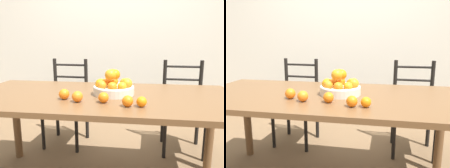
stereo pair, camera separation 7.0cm
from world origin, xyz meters
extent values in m
cube|color=silver|center=(0.00, 1.51, 1.30)|extent=(8.00, 0.06, 2.60)
cube|color=brown|center=(0.00, 0.00, 0.76)|extent=(1.98, 0.91, 0.03)
cylinder|color=brown|center=(-0.91, 0.38, 0.37)|extent=(0.07, 0.07, 0.74)
cylinder|color=brown|center=(0.91, 0.38, 0.37)|extent=(0.07, 0.07, 0.74)
cylinder|color=beige|center=(0.10, 0.02, 0.80)|extent=(0.30, 0.30, 0.05)
torus|color=beige|center=(0.10, 0.02, 0.83)|extent=(0.30, 0.30, 0.02)
sphere|color=orange|center=(0.20, 0.03, 0.86)|extent=(0.08, 0.08, 0.08)
sphere|color=orange|center=(0.18, 0.08, 0.85)|extent=(0.07, 0.07, 0.07)
sphere|color=orange|center=(0.09, 0.11, 0.85)|extent=(0.07, 0.07, 0.07)
sphere|color=orange|center=(0.04, 0.09, 0.85)|extent=(0.06, 0.06, 0.06)
sphere|color=orange|center=(0.01, 0.01, 0.85)|extent=(0.08, 0.08, 0.08)
sphere|color=orange|center=(0.03, -0.04, 0.85)|extent=(0.07, 0.07, 0.07)
sphere|color=orange|center=(0.11, -0.07, 0.85)|extent=(0.07, 0.07, 0.07)
sphere|color=orange|center=(0.17, -0.05, 0.85)|extent=(0.06, 0.06, 0.06)
sphere|color=orange|center=(0.11, 0.02, 0.92)|extent=(0.08, 0.08, 0.08)
sphere|color=orange|center=(0.09, 0.04, 0.92)|extent=(0.07, 0.07, 0.07)
sphere|color=orange|center=(0.09, -0.02, 0.92)|extent=(0.08, 0.08, 0.08)
sphere|color=orange|center=(-0.10, -0.21, 0.81)|extent=(0.07, 0.07, 0.07)
sphere|color=orange|center=(0.31, -0.26, 0.81)|extent=(0.06, 0.06, 0.06)
sphere|color=orange|center=(0.23, -0.27, 0.81)|extent=(0.07, 0.07, 0.07)
sphere|color=orange|center=(0.07, -0.21, 0.81)|extent=(0.07, 0.07, 0.07)
sphere|color=orange|center=(-0.21, -0.16, 0.81)|extent=(0.07, 0.07, 0.07)
cylinder|color=black|center=(-0.73, 0.56, 0.23)|extent=(0.04, 0.04, 0.45)
cylinder|color=black|center=(-0.35, 0.54, 0.23)|extent=(0.04, 0.04, 0.45)
cylinder|color=black|center=(-0.71, 0.92, 0.48)|extent=(0.04, 0.04, 0.95)
cylinder|color=black|center=(-0.33, 0.90, 0.48)|extent=(0.04, 0.04, 0.95)
cube|color=black|center=(-0.53, 0.73, 0.47)|extent=(0.44, 0.42, 0.04)
cylinder|color=black|center=(-0.52, 0.91, 0.60)|extent=(0.38, 0.05, 0.02)
cylinder|color=black|center=(-0.52, 0.91, 0.74)|extent=(0.38, 0.05, 0.02)
cylinder|color=black|center=(-0.52, 0.91, 0.88)|extent=(0.38, 0.05, 0.02)
cylinder|color=black|center=(0.54, 0.55, 0.23)|extent=(0.04, 0.04, 0.45)
cylinder|color=black|center=(0.92, 0.54, 0.23)|extent=(0.04, 0.04, 0.45)
cylinder|color=black|center=(0.56, 0.91, 0.48)|extent=(0.04, 0.04, 0.95)
cylinder|color=black|center=(0.94, 0.90, 0.48)|extent=(0.04, 0.04, 0.95)
cube|color=black|center=(0.74, 0.73, 0.47)|extent=(0.43, 0.41, 0.04)
cylinder|color=black|center=(0.75, 0.91, 0.60)|extent=(0.38, 0.04, 0.02)
cylinder|color=black|center=(0.75, 0.91, 0.74)|extent=(0.38, 0.04, 0.02)
cylinder|color=black|center=(0.75, 0.91, 0.88)|extent=(0.38, 0.04, 0.02)
camera|label=1|loc=(0.30, -1.52, 1.16)|focal=35.00mm
camera|label=2|loc=(0.37, -1.51, 1.16)|focal=35.00mm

